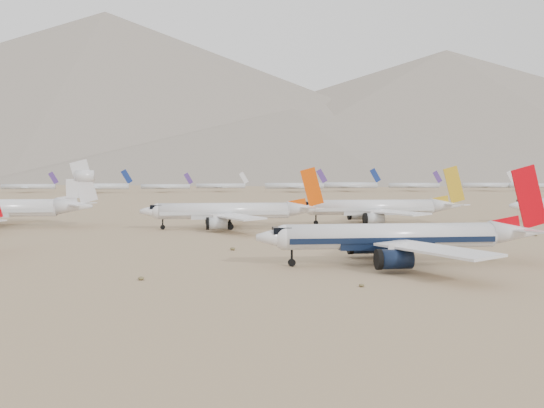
{
  "coord_description": "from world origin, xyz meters",
  "views": [
    {
      "loc": [
        -36.34,
        -95.73,
        14.24
      ],
      "look_at": [
        -19.91,
        41.5,
        7.0
      ],
      "focal_mm": 40.0,
      "sensor_mm": 36.0,
      "label": 1
    }
  ],
  "objects": [
    {
      "name": "row2_orange_tail",
      "position": [
        -28.31,
        56.52,
        4.38
      ],
      "size": [
        43.78,
        42.83,
        15.62
      ],
      "color": "silver",
      "rests_on": "ground"
    },
    {
      "name": "foothills",
      "position": [
        526.68,
        1100.0,
        67.15
      ],
      "size": [
        4637.5,
        1395.0,
        155.0
      ],
      "color": "slate",
      "rests_on": "ground"
    },
    {
      "name": "mountain_range",
      "position": [
        70.18,
        1648.01,
        190.32
      ],
      "size": [
        7354.0,
        3024.0,
        470.0
      ],
      "color": "slate",
      "rests_on": "ground"
    },
    {
      "name": "main_airliner",
      "position": [
        -5.15,
        -5.71,
        4.26
      ],
      "size": [
        43.94,
        42.91,
        15.51
      ],
      "color": "silver",
      "rests_on": "ground"
    },
    {
      "name": "ground",
      "position": [
        0.0,
        0.0,
        0.0
      ],
      "size": [
        7000.0,
        7000.0,
        0.0
      ],
      "primitive_type": "plane",
      "color": "#8A7350",
      "rests_on": "ground"
    },
    {
      "name": "desert_scrub",
      "position": [
        -4.75,
        -33.72,
        0.29
      ],
      "size": [
        261.14,
        121.67,
        0.63
      ],
      "color": "brown",
      "rests_on": "ground"
    },
    {
      "name": "row2_gold_tail",
      "position": [
        12.76,
        65.27,
        4.51
      ],
      "size": [
        45.28,
        44.28,
        16.12
      ],
      "color": "silver",
      "rests_on": "ground"
    },
    {
      "name": "distant_storage_row",
      "position": [
        23.09,
        343.53,
        4.4
      ],
      "size": [
        564.43,
        55.51,
        15.16
      ],
      "color": "silver",
      "rests_on": "ground"
    }
  ]
}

